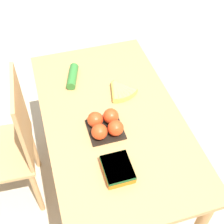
# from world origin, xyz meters

# --- Properties ---
(ground_plane) EXTENTS (12.00, 12.00, 0.00)m
(ground_plane) POSITION_xyz_m (0.00, 0.00, 0.00)
(ground_plane) COLOR #B7A88E
(dining_table) EXTENTS (1.28, 0.73, 0.76)m
(dining_table) POSITION_xyz_m (0.00, 0.00, 0.64)
(dining_table) COLOR #B27F4C
(dining_table) RESTS_ON ground_plane
(chair) EXTENTS (0.44, 0.42, 0.98)m
(chair) POSITION_xyz_m (0.15, 0.59, 0.51)
(chair) COLOR tan
(chair) RESTS_ON ground_plane
(banana_bunch) EXTENTS (0.17, 0.17, 0.04)m
(banana_bunch) POSITION_xyz_m (0.16, -0.10, 0.78)
(banana_bunch) COLOR brown
(banana_bunch) RESTS_ON dining_table
(tomato_pack) EXTENTS (0.18, 0.18, 0.09)m
(tomato_pack) POSITION_xyz_m (-0.09, 0.06, 0.80)
(tomato_pack) COLOR black
(tomato_pack) RESTS_ON dining_table
(carrot_bag) EXTENTS (0.16, 0.13, 0.05)m
(carrot_bag) POSITION_xyz_m (-0.35, 0.08, 0.79)
(carrot_bag) COLOR orange
(carrot_bag) RESTS_ON dining_table
(cucumber_near) EXTENTS (0.20, 0.11, 0.05)m
(cucumber_near) POSITION_xyz_m (0.35, 0.14, 0.79)
(cucumber_near) COLOR #2D702D
(cucumber_near) RESTS_ON dining_table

